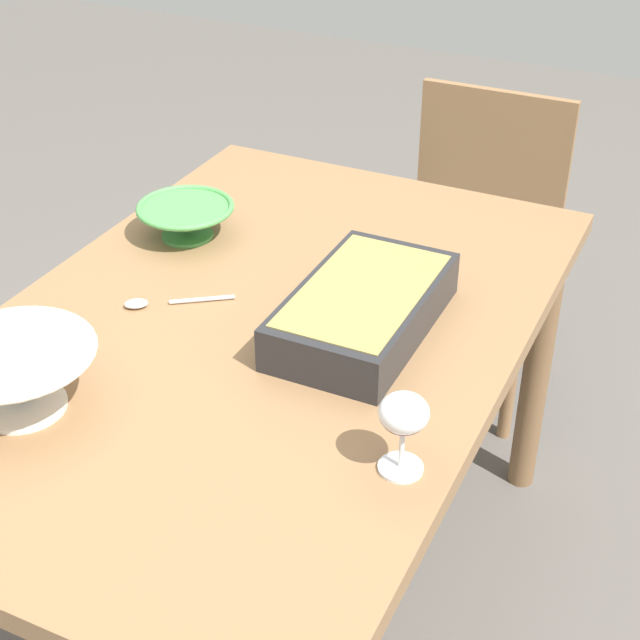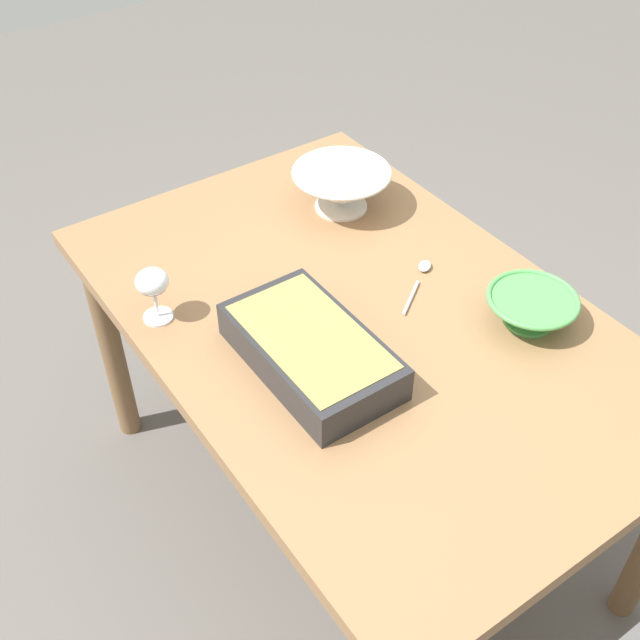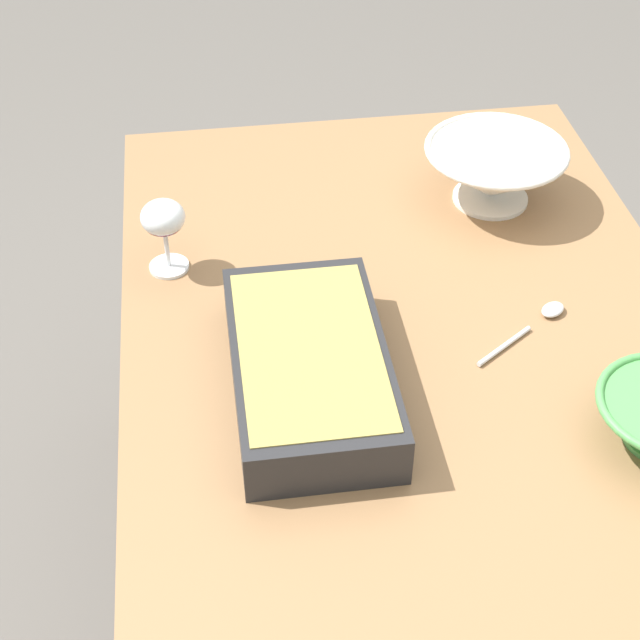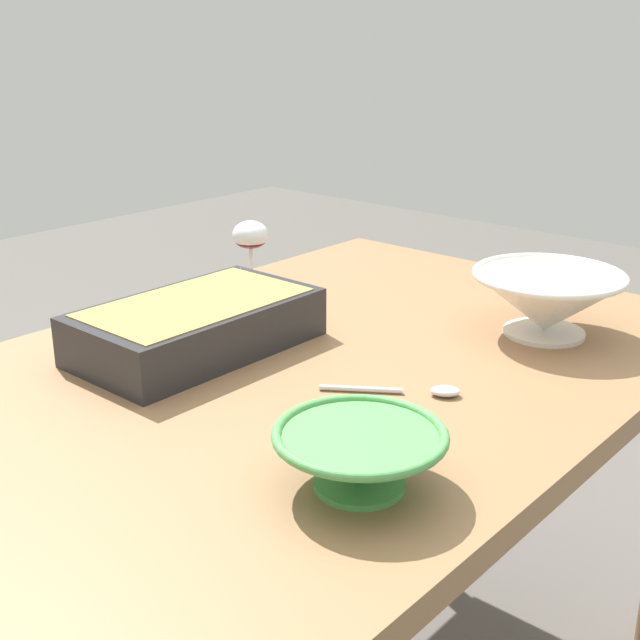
{
  "view_description": "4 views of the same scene",
  "coord_description": "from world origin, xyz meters",
  "px_view_note": "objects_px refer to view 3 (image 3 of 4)",
  "views": [
    {
      "loc": [
        -1.27,
        -0.73,
        1.7
      ],
      "look_at": [
        -0.07,
        -0.16,
        0.85
      ],
      "focal_mm": 53.89,
      "sensor_mm": 36.0,
      "label": 1
    },
    {
      "loc": [
        1.04,
        -0.84,
        1.94
      ],
      "look_at": [
        -0.01,
        -0.1,
        0.78
      ],
      "focal_mm": 44.15,
      "sensor_mm": 36.0,
      "label": 2
    },
    {
      "loc": [
        1.06,
        -0.31,
        1.77
      ],
      "look_at": [
        -0.04,
        -0.15,
        0.79
      ],
      "focal_mm": 53.87,
      "sensor_mm": 36.0,
      "label": 3
    },
    {
      "loc": [
        0.91,
        0.82,
        1.26
      ],
      "look_at": [
        -0.1,
        -0.06,
        0.79
      ],
      "focal_mm": 46.88,
      "sensor_mm": 36.0,
      "label": 4
    }
  ],
  "objects_px": {
    "wine_glass": "(163,222)",
    "casserole_dish": "(309,366)",
    "small_bowl": "(494,171)",
    "serving_spoon": "(539,320)",
    "dining_table": "(416,387)"
  },
  "relations": [
    {
      "from": "small_bowl",
      "to": "serving_spoon",
      "type": "distance_m",
      "value": 0.36
    },
    {
      "from": "dining_table",
      "to": "small_bowl",
      "type": "height_order",
      "value": "small_bowl"
    },
    {
      "from": "dining_table",
      "to": "small_bowl",
      "type": "distance_m",
      "value": 0.46
    },
    {
      "from": "dining_table",
      "to": "small_bowl",
      "type": "bearing_deg",
      "value": 149.91
    },
    {
      "from": "wine_glass",
      "to": "serving_spoon",
      "type": "xyz_separation_m",
      "value": [
        0.23,
        0.58,
        -0.09
      ]
    },
    {
      "from": "dining_table",
      "to": "wine_glass",
      "type": "height_order",
      "value": "wine_glass"
    },
    {
      "from": "dining_table",
      "to": "casserole_dish",
      "type": "distance_m",
      "value": 0.24
    },
    {
      "from": "wine_glass",
      "to": "serving_spoon",
      "type": "height_order",
      "value": "wine_glass"
    },
    {
      "from": "wine_glass",
      "to": "casserole_dish",
      "type": "relative_size",
      "value": 0.34
    },
    {
      "from": "wine_glass",
      "to": "serving_spoon",
      "type": "relative_size",
      "value": 0.75
    },
    {
      "from": "wine_glass",
      "to": "serving_spoon",
      "type": "distance_m",
      "value": 0.63
    },
    {
      "from": "casserole_dish",
      "to": "small_bowl",
      "type": "xyz_separation_m",
      "value": [
        -0.44,
        0.4,
        0.02
      ]
    },
    {
      "from": "dining_table",
      "to": "casserole_dish",
      "type": "xyz_separation_m",
      "value": [
        0.07,
        -0.18,
        0.14
      ]
    },
    {
      "from": "wine_glass",
      "to": "serving_spoon",
      "type": "bearing_deg",
      "value": 68.6
    },
    {
      "from": "small_bowl",
      "to": "serving_spoon",
      "type": "xyz_separation_m",
      "value": [
        0.35,
        -0.02,
        -0.06
      ]
    }
  ]
}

